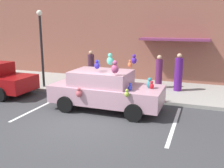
# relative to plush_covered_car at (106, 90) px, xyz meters

# --- Properties ---
(ground_plane) EXTENTS (60.00, 60.00, 0.00)m
(ground_plane) POSITION_rel_plush_covered_car_xyz_m (-0.18, -1.69, -0.80)
(ground_plane) COLOR #38383A
(sidewalk) EXTENTS (24.00, 4.00, 0.15)m
(sidewalk) POSITION_rel_plush_covered_car_xyz_m (-0.18, 3.31, -0.73)
(sidewalk) COLOR gray
(sidewalk) RESTS_ON ground
(storefront_building) EXTENTS (24.00, 1.25, 6.40)m
(storefront_building) POSITION_rel_plush_covered_car_xyz_m (-0.16, 5.46, 2.39)
(storefront_building) COLOR brown
(storefront_building) RESTS_ON ground
(parking_stripe_front) EXTENTS (0.12, 3.60, 0.01)m
(parking_stripe_front) POSITION_rel_plush_covered_car_xyz_m (2.79, -0.69, -0.80)
(parking_stripe_front) COLOR silver
(parking_stripe_front) RESTS_ON ground
(parking_stripe_rear) EXTENTS (0.12, 3.60, 0.01)m
(parking_stripe_rear) POSITION_rel_plush_covered_car_xyz_m (-2.63, -0.69, -0.80)
(parking_stripe_rear) COLOR silver
(parking_stripe_rear) RESTS_ON ground
(plush_covered_car) EXTENTS (4.37, 2.08, 2.18)m
(plush_covered_car) POSITION_rel_plush_covered_car_xyz_m (0.00, 0.00, 0.00)
(plush_covered_car) COLOR #BD8E9F
(plush_covered_car) RESTS_ON ground
(teddy_bear_on_sidewalk) EXTENTS (0.33, 0.27, 0.62)m
(teddy_bear_on_sidewalk) POSITION_rel_plush_covered_car_xyz_m (-2.73, 2.28, -0.37)
(teddy_bear_on_sidewalk) COLOR pink
(teddy_bear_on_sidewalk) RESTS_ON sidewalk
(street_lamp_post) EXTENTS (0.28, 0.28, 3.86)m
(street_lamp_post) POSITION_rel_plush_covered_car_xyz_m (-4.21, 1.81, 1.71)
(street_lamp_post) COLOR black
(street_lamp_post) RESTS_ON sidewalk
(pedestrian_near_shopfront) EXTENTS (0.38, 0.38, 1.83)m
(pedestrian_near_shopfront) POSITION_rel_plush_covered_car_xyz_m (2.45, 3.39, 0.19)
(pedestrian_near_shopfront) COLOR #4E1875
(pedestrian_near_shopfront) RESTS_ON sidewalk
(pedestrian_walking_past) EXTENTS (0.34, 0.34, 1.68)m
(pedestrian_walking_past) POSITION_rel_plush_covered_car_xyz_m (1.46, 3.62, 0.12)
(pedestrian_walking_past) COLOR #5A204F
(pedestrian_walking_past) RESTS_ON sidewalk
(pedestrian_by_lamp) EXTENTS (0.34, 0.34, 1.83)m
(pedestrian_by_lamp) POSITION_rel_plush_covered_car_xyz_m (-2.07, 3.10, 0.20)
(pedestrian_by_lamp) COLOR #412331
(pedestrian_by_lamp) RESTS_ON sidewalk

